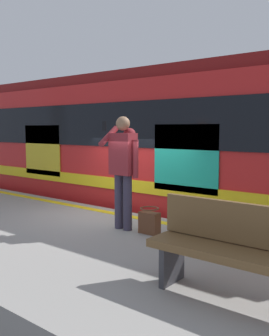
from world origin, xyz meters
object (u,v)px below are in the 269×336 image
at_px(passenger, 123,163).
at_px(handbag, 149,222).
at_px(train_carriage, 147,140).
at_px(bench, 239,248).

height_order(passenger, handbag, passenger).
relative_size(train_carriage, handbag, 28.83).
xyz_separation_m(train_carriage, bench, (-4.10, 4.06, -0.81)).
height_order(handbag, bench, bench).
bearing_deg(train_carriage, bench, 135.34).
xyz_separation_m(handbag, bench, (-1.96, 1.27, 0.31)).
bearing_deg(train_carriage, handbag, 127.59).
bearing_deg(bench, train_carriage, -44.66).
distance_m(train_carriage, passenger, 3.30).
bearing_deg(passenger, train_carriage, -59.52).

